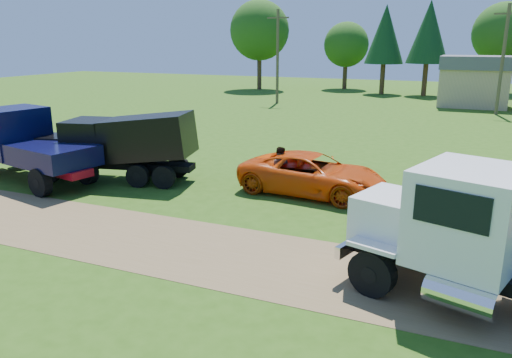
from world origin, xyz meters
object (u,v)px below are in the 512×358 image
at_px(navy_truck, 24,144).
at_px(orange_pickup, 312,174).
at_px(black_dump_truck, 121,143).
at_px(white_semi_tractor, 470,237).

bearing_deg(navy_truck, orange_pickup, 25.28).
xyz_separation_m(navy_truck, orange_pickup, (12.52, 3.00, -0.80)).
bearing_deg(black_dump_truck, white_semi_tractor, -34.54).
height_order(white_semi_tractor, orange_pickup, white_semi_tractor).
distance_m(white_semi_tractor, orange_pickup, 9.30).
bearing_deg(orange_pickup, black_dump_truck, 103.67).
distance_m(black_dump_truck, navy_truck, 4.39).
height_order(black_dump_truck, navy_truck, navy_truck).
relative_size(white_semi_tractor, black_dump_truck, 1.13).
bearing_deg(white_semi_tractor, navy_truck, -174.98).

